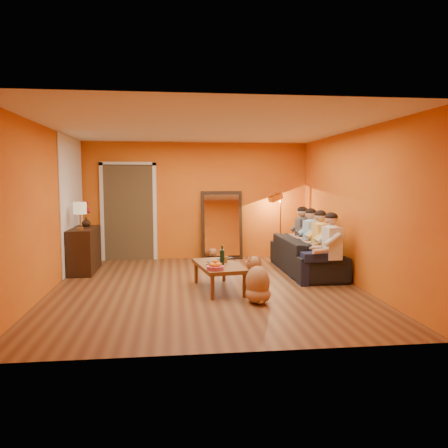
{
  "coord_description": "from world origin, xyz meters",
  "views": [
    {
      "loc": [
        -0.54,
        -7.03,
        1.77
      ],
      "look_at": [
        0.35,
        0.5,
        1.0
      ],
      "focal_mm": 35.0,
      "sensor_mm": 36.0,
      "label": 1
    }
  ],
  "objects": [
    {
      "name": "person_mid_right",
      "position": [
        2.13,
        1.11,
        0.61
      ],
      "size": [
        0.7,
        0.44,
        1.22
      ],
      "primitive_type": null,
      "color": "#94C2E6",
      "rests_on": "sofa"
    },
    {
      "name": "laptop",
      "position": [
        0.37,
        0.19,
        0.43
      ],
      "size": [
        0.36,
        0.32,
        0.02
      ],
      "primitive_type": "imported",
      "rotation": [
        0.0,
        0.0,
        0.51
      ],
      "color": "black",
      "rests_on": "coffee_table"
    },
    {
      "name": "flowers",
      "position": [
        -2.24,
        1.8,
        1.23
      ],
      "size": [
        0.17,
        0.17,
        0.51
      ],
      "primitive_type": null,
      "color": "maroon",
      "rests_on": "vase"
    },
    {
      "name": "coffee_table",
      "position": [
        0.19,
        -0.16,
        0.21
      ],
      "size": [
        0.81,
        1.31,
        0.42
      ],
      "primitive_type": null,
      "rotation": [
        0.0,
        0.0,
        0.17
      ],
      "color": "brown",
      "rests_on": "floor"
    },
    {
      "name": "door_jamb_right",
      "position": [
        -0.93,
        2.71,
        1.05
      ],
      "size": [
        0.08,
        0.06,
        2.2
      ],
      "primitive_type": "cube",
      "color": "white",
      "rests_on": "wall_back"
    },
    {
      "name": "mirror_glass",
      "position": [
        0.55,
        2.59,
        0.76
      ],
      "size": [
        0.78,
        0.21,
        1.35
      ],
      "primitive_type": "cube",
      "rotation": [
        -0.14,
        0.0,
        0.0
      ],
      "color": "white",
      "rests_on": "mirror_frame"
    },
    {
      "name": "wine_bottle",
      "position": [
        0.24,
        -0.21,
        0.58
      ],
      "size": [
        0.07,
        0.07,
        0.31
      ],
      "primitive_type": "cylinder",
      "color": "black",
      "rests_on": "coffee_table"
    },
    {
      "name": "white_accent",
      "position": [
        -2.48,
        1.75,
        1.3
      ],
      "size": [
        0.02,
        1.9,
        2.58
      ],
      "primitive_type": "cube",
      "color": "white",
      "rests_on": "wall_left"
    },
    {
      "name": "person_mid_left",
      "position": [
        2.13,
        0.56,
        0.61
      ],
      "size": [
        0.7,
        0.44,
        1.22
      ],
      "primitive_type": null,
      "color": "#F0BF50",
      "rests_on": "sofa"
    },
    {
      "name": "mirror_frame",
      "position": [
        0.55,
        2.63,
        0.76
      ],
      "size": [
        0.92,
        0.27,
        1.51
      ],
      "primitive_type": "cube",
      "rotation": [
        -0.14,
        0.0,
        0.0
      ],
      "color": "black",
      "rests_on": "floor"
    },
    {
      "name": "person_far_right",
      "position": [
        2.13,
        1.66,
        0.61
      ],
      "size": [
        0.7,
        0.44,
        1.22
      ],
      "primitive_type": null,
      "color": "#36353B",
      "rests_on": "sofa"
    },
    {
      "name": "fruit_bowl",
      "position": [
        0.09,
        -0.61,
        0.5
      ],
      "size": [
        0.26,
        0.26,
        0.16
      ],
      "primitive_type": null,
      "color": "#C1446A",
      "rests_on": "coffee_table"
    },
    {
      "name": "floor_lamp",
      "position": [
        1.83,
        2.35,
        0.72
      ],
      "size": [
        0.36,
        0.33,
        1.44
      ],
      "primitive_type": null,
      "rotation": [
        0.0,
        0.0,
        0.36
      ],
      "color": "#B27E34",
      "rests_on": "floor"
    },
    {
      "name": "person_far_left",
      "position": [
        2.13,
        0.01,
        0.61
      ],
      "size": [
        0.7,
        0.44,
        1.22
      ],
      "primitive_type": null,
      "color": "beige",
      "rests_on": "sofa"
    },
    {
      "name": "book_upper",
      "position": [
        0.01,
        -0.37,
        0.47
      ],
      "size": [
        0.21,
        0.26,
        0.02
      ],
      "primitive_type": "imported",
      "rotation": [
        0.0,
        0.0,
        0.12
      ],
      "color": "black",
      "rests_on": "book_mid"
    },
    {
      "name": "doorway_recess",
      "position": [
        -1.5,
        2.83,
        1.05
      ],
      "size": [
        1.06,
        0.3,
        2.1
      ],
      "primitive_type": "cube",
      "color": "#3F2D19",
      "rests_on": "floor"
    },
    {
      "name": "door_jamb_left",
      "position": [
        -2.07,
        2.71,
        1.05
      ],
      "size": [
        0.08,
        0.06,
        2.2
      ],
      "primitive_type": "cube",
      "color": "white",
      "rests_on": "wall_back"
    },
    {
      "name": "vase",
      "position": [
        -2.24,
        1.8,
        0.94
      ],
      "size": [
        0.17,
        0.17,
        0.18
      ],
      "primitive_type": "imported",
      "color": "black",
      "rests_on": "sideboard"
    },
    {
      "name": "sideboard",
      "position": [
        -2.24,
        1.55,
        0.42
      ],
      "size": [
        0.44,
        1.18,
        0.85
      ],
      "primitive_type": "cube",
      "color": "black",
      "rests_on": "floor"
    },
    {
      "name": "book_lower",
      "position": [
        0.01,
        -0.36,
        0.43
      ],
      "size": [
        0.22,
        0.26,
        0.02
      ],
      "primitive_type": "imported",
      "rotation": [
        0.0,
        0.0,
        0.26
      ],
      "color": "black",
      "rests_on": "coffee_table"
    },
    {
      "name": "door_header",
      "position": [
        -1.5,
        2.71,
        2.12
      ],
      "size": [
        1.22,
        0.06,
        0.08
      ],
      "primitive_type": "cube",
      "color": "white",
      "rests_on": "wall_back"
    },
    {
      "name": "sofa",
      "position": [
        2.0,
        1.01,
        0.33
      ],
      "size": [
        2.28,
        0.89,
        0.67
      ],
      "primitive_type": "imported",
      "rotation": [
        0.0,
        0.0,
        1.57
      ],
      "color": "black",
      "rests_on": "floor"
    },
    {
      "name": "room_shell",
      "position": [
        0.0,
        0.37,
        1.3
      ],
      "size": [
        5.0,
        5.5,
        2.6
      ],
      "color": "brown",
      "rests_on": "ground"
    },
    {
      "name": "book_mid",
      "position": [
        0.02,
        -0.35,
        0.45
      ],
      "size": [
        0.25,
        0.3,
        0.02
      ],
      "primitive_type": "imported",
      "rotation": [
        0.0,
        0.0,
        -0.28
      ],
      "color": "maroon",
      "rests_on": "book_lower"
    },
    {
      "name": "tumbler",
      "position": [
        0.31,
        -0.04,
        0.47
      ],
      "size": [
        0.11,
        0.11,
        0.1
      ],
      "primitive_type": "imported",
      "rotation": [
        0.0,
        0.0,
        0.03
      ],
      "color": "#B27F3F",
      "rests_on": "coffee_table"
    },
    {
      "name": "table_lamp",
      "position": [
        -2.24,
        1.25,
        1.1
      ],
      "size": [
        0.24,
        0.24,
        0.51
      ],
      "primitive_type": null,
      "color": "beige",
      "rests_on": "sideboard"
    },
    {
      "name": "dog",
      "position": [
        0.67,
        -0.92,
        0.34
      ],
      "size": [
        0.41,
        0.6,
        0.68
      ],
      "primitive_type": null,
      "rotation": [
        0.0,
        0.0,
        -0.07
      ],
      "color": "#B0754F",
      "rests_on": "floor"
    }
  ]
}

